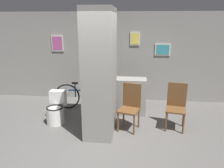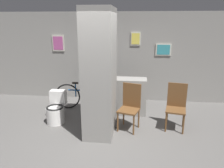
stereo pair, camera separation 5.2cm
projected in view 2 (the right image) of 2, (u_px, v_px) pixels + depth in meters
ground_plane at (96, 143)px, 4.35m from camera, size 14.00×14.00×0.00m
wall_back at (111, 57)px, 6.50m from camera, size 8.00×0.09×2.60m
pillar_center at (100, 73)px, 4.54m from camera, size 0.62×1.14×2.60m
counter_shelf at (121, 96)px, 5.66m from camera, size 1.28×0.44×0.94m
toilet at (56, 110)px, 5.20m from camera, size 0.42×0.58×0.73m
chair_near_pillar at (130, 105)px, 4.82m from camera, size 0.52×0.52×1.02m
chair_by_doorway at (176, 105)px, 4.83m from camera, size 0.49×0.49×1.02m
bicycle at (84, 96)px, 5.94m from camera, size 1.63×0.42×0.76m
bottle_tall at (110, 73)px, 5.61m from camera, size 0.09×0.09×0.34m
bottle_short at (114, 75)px, 5.46m from camera, size 0.09×0.09×0.25m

